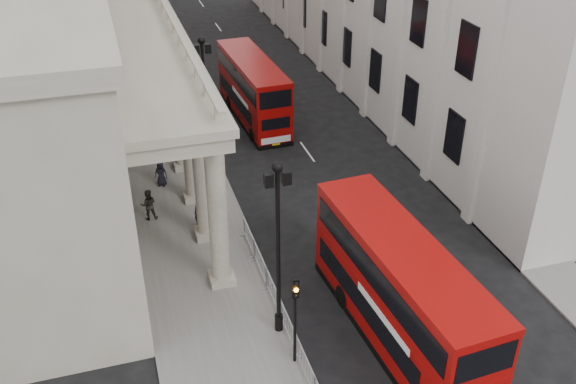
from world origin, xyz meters
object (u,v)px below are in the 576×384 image
object	(u,v)px
lamp_post_south	(278,239)
lamp_post_north	(169,22)
traffic_light	(295,306)
pedestrian_c	(161,174)
pedestrian_a	(199,213)
pedestrian_b	(148,205)
lamp_post_mid	(205,94)
bus_near	(399,291)
bus_far	(253,89)

from	to	relation	value
lamp_post_south	lamp_post_north	xyz separation A→B (m)	(0.00, 32.00, 0.00)
traffic_light	pedestrian_c	size ratio (longest dim) A/B	2.69
pedestrian_a	pedestrian_c	size ratio (longest dim) A/B	0.95
lamp_post_north	traffic_light	bearing A→B (deg)	-89.83
pedestrian_b	lamp_post_mid	bearing A→B (deg)	-125.92
bus_near	pedestrian_c	world-z (taller)	bus_near
bus_far	pedestrian_b	size ratio (longest dim) A/B	5.79
lamp_post_mid	traffic_light	bearing A→B (deg)	-89.68
bus_far	pedestrian_b	bearing A→B (deg)	-130.05
bus_near	pedestrian_a	size ratio (longest dim) A/B	7.56
lamp_post_south	bus_near	world-z (taller)	lamp_post_south
bus_far	pedestrian_a	distance (m)	14.63
pedestrian_b	pedestrian_c	distance (m)	3.72
lamp_post_north	pedestrian_b	bearing A→B (deg)	-101.66
traffic_light	bus_far	xyz separation A→B (m)	(4.38, 24.28, -0.75)
traffic_light	pedestrian_c	bearing A→B (deg)	101.90
traffic_light	pedestrian_b	distance (m)	13.54
bus_far	lamp_post_south	bearing A→B (deg)	-104.13
lamp_post_north	traffic_light	world-z (taller)	lamp_post_north
lamp_post_north	bus_near	bearing A→B (deg)	-82.04
pedestrian_c	lamp_post_south	bearing A→B (deg)	-54.06
bus_far	pedestrian_c	distance (m)	11.35
lamp_post_north	pedestrian_a	size ratio (longest dim) A/B	5.47
lamp_post_north	pedestrian_c	size ratio (longest dim) A/B	5.21
lamp_post_mid	bus_near	distance (m)	18.54
lamp_post_south	pedestrian_c	world-z (taller)	lamp_post_south
lamp_post_mid	pedestrian_c	distance (m)	5.51
lamp_post_mid	bus_near	world-z (taller)	lamp_post_mid
lamp_post_south	lamp_post_north	distance (m)	32.00
lamp_post_mid	traffic_light	distance (m)	18.11
lamp_post_south	pedestrian_a	size ratio (longest dim) A/B	5.47
bus_near	pedestrian_a	bearing A→B (deg)	117.15
pedestrian_a	pedestrian_c	bearing A→B (deg)	104.31
lamp_post_mid	traffic_light	world-z (taller)	lamp_post_mid
lamp_post_mid	bus_far	distance (m)	8.11
pedestrian_b	pedestrian_c	size ratio (longest dim) A/B	1.14
traffic_light	pedestrian_b	size ratio (longest dim) A/B	2.35
lamp_post_mid	pedestrian_b	size ratio (longest dim) A/B	4.55
pedestrian_c	bus_near	bearing A→B (deg)	-40.44
bus_near	pedestrian_a	xyz separation A→B (m)	(-6.58, 10.93, -1.68)
lamp_post_north	pedestrian_a	bearing A→B (deg)	-94.65
lamp_post_south	bus_near	distance (m)	5.56
pedestrian_b	bus_far	bearing A→B (deg)	-124.05
lamp_post_south	bus_far	size ratio (longest dim) A/B	0.79
pedestrian_a	bus_near	bearing A→B (deg)	-60.86
lamp_post_south	pedestrian_b	bearing A→B (deg)	112.69
pedestrian_b	pedestrian_c	xyz separation A→B (m)	(1.12, 3.55, -0.11)
lamp_post_north	bus_far	world-z (taller)	lamp_post_north
lamp_post_north	bus_near	xyz separation A→B (m)	(4.72, -33.77, -2.36)
bus_far	traffic_light	bearing A→B (deg)	-102.98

